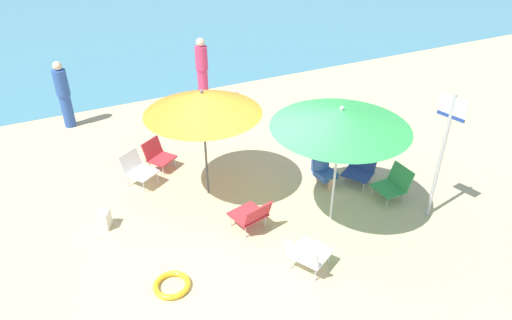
{
  "coord_description": "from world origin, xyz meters",
  "views": [
    {
      "loc": [
        -2.35,
        -5.79,
        4.97
      ],
      "look_at": [
        0.71,
        0.53,
        0.7
      ],
      "focal_mm": 32.47,
      "sensor_mm": 36.0,
      "label": 1
    }
  ],
  "objects_px": {
    "swim_ring": "(172,285)",
    "person_c": "(202,71)",
    "umbrella_orange": "(202,103)",
    "beach_chair_a": "(394,183)",
    "beach_chair_b": "(137,168)",
    "beach_chair_e": "(158,154)",
    "beach_bag": "(105,220)",
    "beach_chair_f": "(361,167)",
    "beach_chair_c": "(307,253)",
    "umbrella_green": "(341,119)",
    "person_b": "(322,160)",
    "warning_sign": "(444,142)",
    "person_a": "(64,94)",
    "beach_chair_d": "(252,214)"
  },
  "relations": [
    {
      "from": "beach_chair_c",
      "to": "beach_chair_d",
      "type": "relative_size",
      "value": 1.16
    },
    {
      "from": "umbrella_orange",
      "to": "beach_chair_e",
      "type": "height_order",
      "value": "umbrella_orange"
    },
    {
      "from": "beach_chair_b",
      "to": "beach_chair_c",
      "type": "bearing_deg",
      "value": -6.08
    },
    {
      "from": "swim_ring",
      "to": "person_c",
      "type": "bearing_deg",
      "value": 65.54
    },
    {
      "from": "person_b",
      "to": "swim_ring",
      "type": "bearing_deg",
      "value": -73.22
    },
    {
      "from": "beach_chair_d",
      "to": "person_a",
      "type": "height_order",
      "value": "person_a"
    },
    {
      "from": "beach_chair_d",
      "to": "warning_sign",
      "type": "relative_size",
      "value": 0.3
    },
    {
      "from": "umbrella_orange",
      "to": "beach_chair_a",
      "type": "xyz_separation_m",
      "value": [
        2.99,
        -1.56,
        -1.53
      ]
    },
    {
      "from": "beach_chair_e",
      "to": "beach_bag",
      "type": "height_order",
      "value": "beach_chair_e"
    },
    {
      "from": "beach_chair_f",
      "to": "beach_bag",
      "type": "height_order",
      "value": "beach_chair_f"
    },
    {
      "from": "beach_chair_d",
      "to": "warning_sign",
      "type": "xyz_separation_m",
      "value": [
        2.9,
        -0.97,
        1.12
      ]
    },
    {
      "from": "beach_chair_a",
      "to": "person_c",
      "type": "xyz_separation_m",
      "value": [
        -1.65,
        5.38,
        0.58
      ]
    },
    {
      "from": "beach_chair_a",
      "to": "person_a",
      "type": "bearing_deg",
      "value": -48.97
    },
    {
      "from": "umbrella_orange",
      "to": "beach_bag",
      "type": "xyz_separation_m",
      "value": [
        -1.89,
        -0.18,
        -1.66
      ]
    },
    {
      "from": "umbrella_green",
      "to": "beach_bag",
      "type": "height_order",
      "value": "umbrella_green"
    },
    {
      "from": "umbrella_orange",
      "to": "warning_sign",
      "type": "xyz_separation_m",
      "value": [
        3.18,
        -2.26,
        -0.37
      ]
    },
    {
      "from": "umbrella_green",
      "to": "person_a",
      "type": "bearing_deg",
      "value": 122.42
    },
    {
      "from": "umbrella_green",
      "to": "swim_ring",
      "type": "relative_size",
      "value": 4.02
    },
    {
      "from": "beach_chair_c",
      "to": "person_b",
      "type": "relative_size",
      "value": 0.81
    },
    {
      "from": "umbrella_orange",
      "to": "beach_chair_d",
      "type": "distance_m",
      "value": 2.0
    },
    {
      "from": "beach_chair_d",
      "to": "swim_ring",
      "type": "xyz_separation_m",
      "value": [
        -1.57,
        -0.65,
        -0.28
      ]
    },
    {
      "from": "beach_chair_c",
      "to": "beach_chair_b",
      "type": "bearing_deg",
      "value": 87.43
    },
    {
      "from": "beach_chair_a",
      "to": "person_b",
      "type": "distance_m",
      "value": 1.36
    },
    {
      "from": "umbrella_orange",
      "to": "person_c",
      "type": "distance_m",
      "value": 4.16
    },
    {
      "from": "person_a",
      "to": "umbrella_orange",
      "type": "bearing_deg",
      "value": -13.09
    },
    {
      "from": "umbrella_green",
      "to": "warning_sign",
      "type": "xyz_separation_m",
      "value": [
        1.57,
        -0.64,
        -0.46
      ]
    },
    {
      "from": "warning_sign",
      "to": "person_a",
      "type": "bearing_deg",
      "value": 116.48
    },
    {
      "from": "beach_chair_c",
      "to": "swim_ring",
      "type": "distance_m",
      "value": 1.98
    },
    {
      "from": "person_b",
      "to": "beach_chair_c",
      "type": "bearing_deg",
      "value": -43.18
    },
    {
      "from": "beach_chair_e",
      "to": "umbrella_green",
      "type": "bearing_deg",
      "value": 2.76
    },
    {
      "from": "umbrella_green",
      "to": "warning_sign",
      "type": "distance_m",
      "value": 1.75
    },
    {
      "from": "umbrella_orange",
      "to": "beach_chair_b",
      "type": "height_order",
      "value": "umbrella_orange"
    },
    {
      "from": "umbrella_green",
      "to": "person_b",
      "type": "distance_m",
      "value": 1.83
    },
    {
      "from": "beach_chair_b",
      "to": "swim_ring",
      "type": "bearing_deg",
      "value": -36.69
    },
    {
      "from": "umbrella_orange",
      "to": "beach_chair_f",
      "type": "height_order",
      "value": "umbrella_orange"
    },
    {
      "from": "person_c",
      "to": "swim_ring",
      "type": "bearing_deg",
      "value": -77.68
    },
    {
      "from": "beach_chair_b",
      "to": "beach_chair_d",
      "type": "xyz_separation_m",
      "value": [
        1.35,
        -2.18,
        -0.02
      ]
    },
    {
      "from": "umbrella_orange",
      "to": "warning_sign",
      "type": "relative_size",
      "value": 0.91
    },
    {
      "from": "umbrella_orange",
      "to": "beach_chair_b",
      "type": "distance_m",
      "value": 2.03
    },
    {
      "from": "beach_chair_b",
      "to": "umbrella_green",
      "type": "bearing_deg",
      "value": 14.69
    },
    {
      "from": "beach_chair_c",
      "to": "beach_bag",
      "type": "bearing_deg",
      "value": 108.19
    },
    {
      "from": "beach_chair_c",
      "to": "person_a",
      "type": "height_order",
      "value": "person_a"
    },
    {
      "from": "beach_chair_d",
      "to": "beach_chair_e",
      "type": "bearing_deg",
      "value": 4.45
    },
    {
      "from": "beach_chair_e",
      "to": "person_c",
      "type": "bearing_deg",
      "value": 108.87
    },
    {
      "from": "beach_chair_c",
      "to": "swim_ring",
      "type": "height_order",
      "value": "beach_chair_c"
    },
    {
      "from": "beach_chair_d",
      "to": "person_b",
      "type": "bearing_deg",
      "value": -81.96
    },
    {
      "from": "swim_ring",
      "to": "person_b",
      "type": "bearing_deg",
      "value": 22.3
    },
    {
      "from": "person_c",
      "to": "beach_chair_a",
      "type": "bearing_deg",
      "value": -36.16
    },
    {
      "from": "beach_chair_b",
      "to": "warning_sign",
      "type": "bearing_deg",
      "value": 21.22
    },
    {
      "from": "umbrella_green",
      "to": "beach_chair_b",
      "type": "distance_m",
      "value": 3.99
    }
  ]
}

